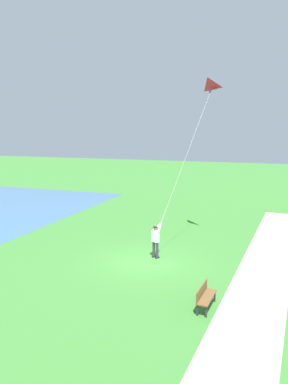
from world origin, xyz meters
TOP-DOWN VIEW (x-y plane):
  - ground_plane at (0.00, 0.00)m, footprint 120.00×120.00m
  - walkway_path at (-5.53, 2.00)m, footprint 4.47×32.09m
  - person_kite_flyer at (-0.29, -0.77)m, footprint 0.50×0.63m
  - flying_kite at (-2.03, -4.65)m, footprint 2.23×4.25m
  - park_bench_near_walkway at (-3.74, 3.89)m, footprint 0.54×1.53m

SIDE VIEW (x-z plane):
  - ground_plane at x=0.00m, z-range 0.00..0.00m
  - walkway_path at x=-5.53m, z-range 0.00..0.02m
  - park_bench_near_walkway at x=-3.74m, z-range 0.07..0.95m
  - person_kite_flyer at x=-0.29m, z-range 0.13..1.96m
  - flying_kite at x=-2.03m, z-range 5.14..12.90m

